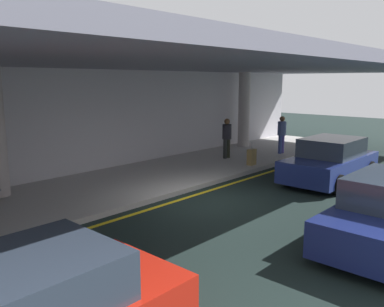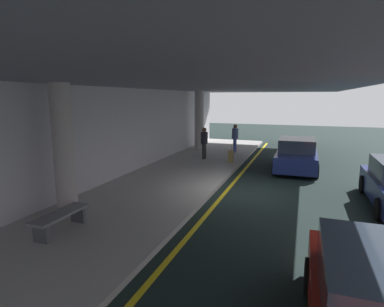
# 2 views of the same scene
# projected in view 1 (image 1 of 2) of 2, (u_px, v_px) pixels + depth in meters

# --- Properties ---
(ground_plane) EXTENTS (60.00, 60.00, 0.00)m
(ground_plane) POSITION_uv_depth(u_px,v_px,m) (208.00, 201.00, 11.51)
(ground_plane) COLOR black
(sidewalk) EXTENTS (26.00, 4.20, 0.15)m
(sidewalk) POSITION_uv_depth(u_px,v_px,m) (138.00, 180.00, 13.55)
(sidewalk) COLOR #B0ACA9
(sidewalk) RESTS_ON ground
(lane_stripe_yellow) EXTENTS (26.00, 0.14, 0.01)m
(lane_stripe_yellow) POSITION_uv_depth(u_px,v_px,m) (191.00, 196.00, 11.94)
(lane_stripe_yellow) COLOR yellow
(lane_stripe_yellow) RESTS_ON ground
(support_column_center) EXTENTS (0.58, 0.58, 3.65)m
(support_column_center) POSITION_uv_depth(u_px,v_px,m) (244.00, 110.00, 19.89)
(support_column_center) COLOR #B7AEAC
(support_column_center) RESTS_ON sidewalk
(ceiling_overhang) EXTENTS (28.00, 13.20, 0.30)m
(ceiling_overhang) POSITION_uv_depth(u_px,v_px,m) (145.00, 63.00, 12.53)
(ceiling_overhang) COLOR slate
(ceiling_overhang) RESTS_ON support_column_far_left
(terminal_back_wall) EXTENTS (26.00, 0.30, 3.80)m
(terminal_back_wall) POSITION_uv_depth(u_px,v_px,m) (97.00, 122.00, 14.72)
(terminal_back_wall) COLOR #B9B5BE
(terminal_back_wall) RESTS_ON ground
(car_navy) EXTENTS (4.10, 1.92, 1.50)m
(car_navy) POSITION_uv_depth(u_px,v_px,m) (330.00, 161.00, 13.53)
(car_navy) COLOR navy
(car_navy) RESTS_ON ground
(traveler_with_luggage) EXTENTS (0.38, 0.38, 1.68)m
(traveler_with_luggage) POSITION_uv_depth(u_px,v_px,m) (282.00, 132.00, 18.03)
(traveler_with_luggage) COLOR #36458D
(traveler_with_luggage) RESTS_ON sidewalk
(person_waiting_for_ride) EXTENTS (0.38, 0.38, 1.68)m
(person_waiting_for_ride) POSITION_uv_depth(u_px,v_px,m) (227.00, 136.00, 16.90)
(person_waiting_for_ride) COLOR black
(person_waiting_for_ride) RESTS_ON sidewalk
(suitcase_upright_primary) EXTENTS (0.36, 0.22, 0.90)m
(suitcase_upright_primary) POSITION_uv_depth(u_px,v_px,m) (252.00, 157.00, 15.63)
(suitcase_upright_primary) COLOR olive
(suitcase_upright_primary) RESTS_ON sidewalk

